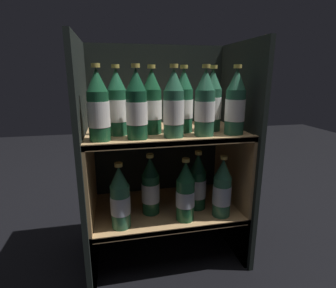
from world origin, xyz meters
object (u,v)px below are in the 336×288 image
(bottle_upper_front_3, at_px, (205,105))
(bottle_upper_front_4, at_px, (235,105))
(bottle_upper_front_2, at_px, (174,106))
(bottle_upper_back_1, at_px, (152,104))
(bottle_upper_back_0, at_px, (117,105))
(bottle_upper_back_3, at_px, (212,103))
(bottle_lower_back_1, at_px, (197,183))
(bottle_upper_front_0, at_px, (98,108))
(bottle_lower_front_0, at_px, (120,199))
(bottle_upper_back_2, at_px, (183,103))
(bottle_lower_back_0, at_px, (150,187))
(bottle_upper_front_1, at_px, (137,107))
(bottle_lower_front_1, at_px, (185,193))
(bottle_lower_front_2, at_px, (222,190))

(bottle_upper_front_3, distance_m, bottle_upper_front_4, 0.13)
(bottle_upper_front_2, bearing_deg, bottle_upper_back_1, 128.74)
(bottle_upper_back_0, bearing_deg, bottle_upper_front_2, -22.72)
(bottle_upper_front_3, distance_m, bottle_upper_back_1, 0.21)
(bottle_upper_back_3, bearing_deg, bottle_lower_back_1, -180.00)
(bottle_upper_front_0, bearing_deg, bottle_upper_back_0, 51.94)
(bottle_upper_front_4, height_order, bottle_lower_back_1, bottle_upper_front_4)
(bottle_upper_front_0, height_order, bottle_lower_front_0, bottle_upper_front_0)
(bottle_upper_front_4, relative_size, bottle_upper_back_2, 1.00)
(bottle_upper_back_1, bearing_deg, bottle_lower_back_0, 180.00)
(bottle_upper_front_4, xyz_separation_m, bottle_upper_back_1, (-0.32, 0.09, 0.00))
(bottle_lower_back_1, bearing_deg, bottle_upper_front_1, -162.35)
(bottle_upper_front_2, height_order, bottle_lower_front_1, bottle_upper_front_2)
(bottle_lower_front_2, relative_size, bottle_lower_back_0, 1.00)
(bottle_upper_front_0, xyz_separation_m, bottle_upper_front_4, (0.52, 0.00, 0.00))
(bottle_upper_front_1, xyz_separation_m, bottle_lower_front_1, (0.19, 0.00, -0.36))
(bottle_upper_front_3, height_order, bottle_lower_front_1, bottle_upper_front_3)
(bottle_upper_back_2, bearing_deg, bottle_upper_front_2, -125.46)
(bottle_upper_back_0, relative_size, bottle_upper_back_3, 1.00)
(bottle_upper_back_0, xyz_separation_m, bottle_upper_back_1, (0.14, -0.00, 0.00))
(bottle_upper_back_2, height_order, bottle_upper_back_3, same)
(bottle_upper_back_1, distance_m, bottle_upper_back_3, 0.26)
(bottle_upper_back_2, distance_m, bottle_lower_front_2, 0.40)
(bottle_upper_front_0, bearing_deg, bottle_upper_front_2, 0.00)
(bottle_upper_front_4, xyz_separation_m, bottle_upper_back_0, (-0.46, 0.09, 0.00))
(bottle_upper_front_3, relative_size, bottle_upper_back_1, 1.00)
(bottle_upper_back_3, relative_size, bottle_lower_back_0, 1.00)
(bottle_upper_back_0, relative_size, bottle_lower_back_1, 1.00)
(bottle_upper_front_3, height_order, bottle_upper_back_2, same)
(bottle_upper_back_2, bearing_deg, bottle_lower_front_1, -96.57)
(bottle_upper_front_2, bearing_deg, bottle_upper_front_0, 180.00)
(bottle_lower_front_1, height_order, bottle_lower_front_2, same)
(bottle_lower_back_1, bearing_deg, bottle_upper_back_3, 0.00)
(bottle_upper_front_2, height_order, bottle_upper_back_3, same)
(bottle_upper_front_1, bearing_deg, bottle_upper_front_2, 0.00)
(bottle_upper_front_2, relative_size, bottle_lower_front_0, 1.00)
(bottle_upper_front_2, xyz_separation_m, bottle_upper_back_1, (-0.07, 0.09, 0.00))
(bottle_upper_back_3, height_order, bottle_lower_front_0, bottle_upper_back_3)
(bottle_upper_back_1, xyz_separation_m, bottle_lower_front_1, (0.12, -0.09, -0.36))
(bottle_upper_back_0, bearing_deg, bottle_lower_front_2, -11.61)
(bottle_upper_front_4, xyz_separation_m, bottle_upper_back_3, (-0.06, 0.09, -0.00))
(bottle_lower_front_0, bearing_deg, bottle_upper_back_3, 12.17)
(bottle_lower_front_0, height_order, bottle_lower_front_2, same)
(bottle_upper_back_1, bearing_deg, bottle_upper_back_2, 0.00)
(bottle_lower_front_0, bearing_deg, bottle_upper_back_2, 17.38)
(bottle_upper_front_4, bearing_deg, bottle_lower_front_0, 180.00)
(bottle_upper_front_0, xyz_separation_m, bottle_lower_back_1, (0.41, 0.09, -0.36))
(bottle_upper_front_1, distance_m, bottle_upper_back_3, 0.34)
(bottle_upper_front_0, distance_m, bottle_lower_front_1, 0.49)
(bottle_upper_front_1, relative_size, bottle_lower_front_1, 1.00)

